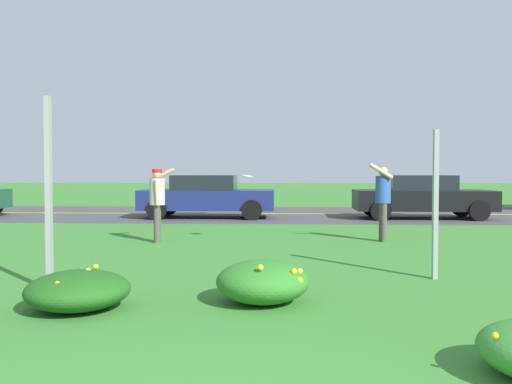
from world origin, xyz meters
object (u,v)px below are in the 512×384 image
(sign_post_by_roadside, at_px, (435,204))
(frisbee_white, at_px, (247,176))
(person_catcher_blue_shirt, at_px, (383,197))
(person_thrower_red_cap_gray_shirt, at_px, (157,198))
(car_black_center_right, at_px, (422,196))
(car_navy_center_left, at_px, (207,196))
(sign_post_near_path, at_px, (49,194))

(sign_post_by_roadside, height_order, frisbee_white, sign_post_by_roadside)
(sign_post_by_roadside, xyz_separation_m, person_catcher_blue_shirt, (0.01, 4.46, -0.09))
(person_thrower_red_cap_gray_shirt, xyz_separation_m, frisbee_white, (1.99, 0.21, 0.48))
(person_thrower_red_cap_gray_shirt, bearing_deg, car_black_center_right, 41.39)
(frisbee_white, bearing_deg, person_catcher_blue_shirt, 3.29)
(car_navy_center_left, xyz_separation_m, car_black_center_right, (7.22, 0.00, 0.00))
(car_black_center_right, bearing_deg, sign_post_near_path, -123.61)
(sign_post_by_roadside, distance_m, car_black_center_right, 10.92)
(frisbee_white, xyz_separation_m, car_black_center_right, (5.47, 6.37, -0.75))
(sign_post_by_roadside, relative_size, car_navy_center_left, 0.49)
(person_thrower_red_cap_gray_shirt, height_order, car_navy_center_left, person_thrower_red_cap_gray_shirt)
(sign_post_by_roadside, height_order, person_thrower_red_cap_gray_shirt, sign_post_by_roadside)
(sign_post_by_roadside, distance_m, person_catcher_blue_shirt, 4.46)
(sign_post_near_path, bearing_deg, person_catcher_blue_shirt, 45.70)
(frisbee_white, xyz_separation_m, car_navy_center_left, (-1.75, 6.37, -0.75))
(person_thrower_red_cap_gray_shirt, bearing_deg, sign_post_near_path, -93.65)
(person_catcher_blue_shirt, bearing_deg, sign_post_near_path, -134.30)
(sign_post_by_roadside, xyz_separation_m, car_navy_center_left, (-4.82, 10.65, -0.37))
(sign_post_by_roadside, bearing_deg, car_navy_center_left, 114.36)
(car_navy_center_left, height_order, car_black_center_right, same)
(person_catcher_blue_shirt, height_order, car_black_center_right, person_catcher_blue_shirt)
(person_thrower_red_cap_gray_shirt, height_order, frisbee_white, person_thrower_red_cap_gray_shirt)
(person_thrower_red_cap_gray_shirt, distance_m, car_black_center_right, 9.95)
(sign_post_by_roadside, xyz_separation_m, car_black_center_right, (2.40, 10.65, -0.37))
(person_catcher_blue_shirt, bearing_deg, sign_post_by_roadside, -90.15)
(person_thrower_red_cap_gray_shirt, distance_m, person_catcher_blue_shirt, 5.08)
(sign_post_by_roadside, relative_size, person_thrower_red_cap_gray_shirt, 1.32)
(sign_post_near_path, xyz_separation_m, car_black_center_right, (7.79, 11.72, -0.56))
(person_catcher_blue_shirt, xyz_separation_m, frisbee_white, (-3.08, -0.18, 0.47))
(sign_post_by_roadside, relative_size, car_black_center_right, 0.49)
(sign_post_near_path, xyz_separation_m, person_catcher_blue_shirt, (5.40, 5.53, -0.28))
(sign_post_by_roadside, bearing_deg, person_catcher_blue_shirt, 89.85)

